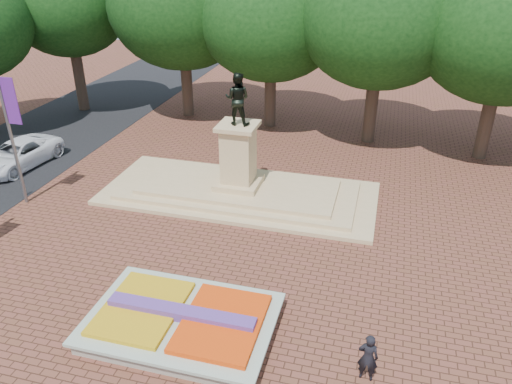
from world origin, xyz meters
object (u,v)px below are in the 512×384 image
(van, at_px, (18,154))
(monument, at_px, (239,180))
(flower_bed, at_px, (182,321))
(pedestrian, at_px, (368,357))

(van, bearing_deg, monument, 6.17)
(van, bearing_deg, flower_bed, -28.35)
(flower_bed, height_order, monument, monument)
(flower_bed, relative_size, van, 1.15)
(monument, height_order, van, monument)
(flower_bed, relative_size, pedestrian, 3.73)
(flower_bed, distance_m, pedestrian, 6.23)
(pedestrian, bearing_deg, van, -24.65)
(flower_bed, relative_size, monument, 0.45)
(flower_bed, distance_m, van, 17.64)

